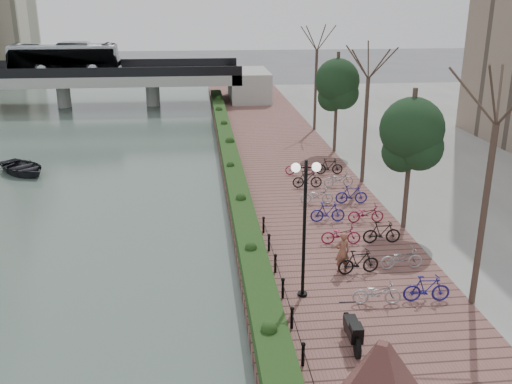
{
  "coord_description": "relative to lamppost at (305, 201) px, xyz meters",
  "views": [
    {
      "loc": [
        -1.41,
        -14.91,
        10.71
      ],
      "look_at": [
        1.2,
        10.4,
        2.0
      ],
      "focal_mm": 40.0,
      "sensor_mm": 36.0,
      "label": 1
    }
  ],
  "objects": [
    {
      "name": "motorcycle",
      "position": [
        0.97,
        -3.17,
        -3.09
      ],
      "size": [
        0.6,
        1.76,
        1.09
      ],
      "primitive_type": null,
      "rotation": [
        0.0,
        0.0,
        -0.03
      ],
      "color": "black",
      "rests_on": "promenade"
    },
    {
      "name": "boat",
      "position": [
        -14.79,
        18.13,
        -3.69
      ],
      "size": [
        5.01,
        5.05,
        0.86
      ],
      "primitive_type": "imported",
      "rotation": [
        0.0,
        0.0,
        0.76
      ],
      "color": "black",
      "rests_on": "river_water"
    },
    {
      "name": "pedestrian",
      "position": [
        1.87,
        1.71,
        -2.81
      ],
      "size": [
        0.66,
        0.48,
        1.65
      ],
      "primitive_type": "imported",
      "rotation": [
        0.0,
        0.0,
        3.29
      ],
      "color": "brown",
      "rests_on": "promenade"
    },
    {
      "name": "lamppost",
      "position": [
        0.0,
        0.0,
        0.0
      ],
      "size": [
        1.02,
        0.32,
        5.07
      ],
      "color": "black",
      "rests_on": "promenade"
    },
    {
      "name": "promenade",
      "position": [
        1.87,
        14.4,
        -3.89
      ],
      "size": [
        8.0,
        75.0,
        0.5
      ],
      "primitive_type": "cube",
      "color": "brown",
      "rests_on": "ground"
    },
    {
      "name": "ground",
      "position": [
        -2.13,
        -3.1,
        -4.14
      ],
      "size": [
        220.0,
        220.0,
        0.0
      ],
      "primitive_type": "plane",
      "color": "#59595B",
      "rests_on": "ground"
    },
    {
      "name": "bicycle_parking",
      "position": [
        3.36,
        6.78,
        -3.16
      ],
      "size": [
        2.4,
        17.32,
        1.0
      ],
      "color": "#9F9FA4",
      "rests_on": "promenade"
    },
    {
      "name": "chain_fence",
      "position": [
        -0.73,
        -1.1,
        -3.29
      ],
      "size": [
        0.1,
        14.1,
        0.7
      ],
      "color": "black",
      "rests_on": "promenade"
    },
    {
      "name": "bridge",
      "position": [
        -17.03,
        41.9,
        -0.77
      ],
      "size": [
        36.0,
        10.77,
        6.5
      ],
      "color": "#A7A7A2",
      "rests_on": "ground"
    },
    {
      "name": "river_water",
      "position": [
        -17.13,
        21.9,
        -4.13
      ],
      "size": [
        30.0,
        130.0,
        0.02
      ],
      "primitive_type": "cube",
      "color": "#485A51",
      "rests_on": "ground"
    },
    {
      "name": "hedge",
      "position": [
        -1.53,
        16.9,
        -3.34
      ],
      "size": [
        1.1,
        56.0,
        0.6
      ],
      "primitive_type": "cube",
      "color": "#193814",
      "rests_on": "promenade"
    },
    {
      "name": "street_trees",
      "position": [
        5.87,
        9.58,
        -0.45
      ],
      "size": [
        3.2,
        37.12,
        6.8
      ],
      "color": "#362620",
      "rests_on": "promenade"
    }
  ]
}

